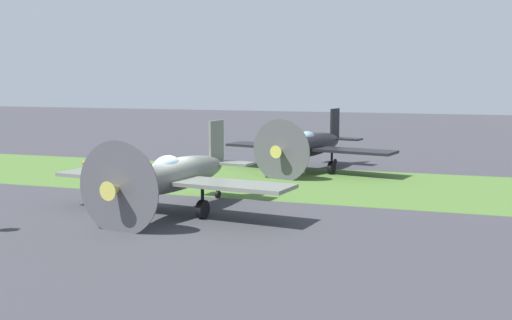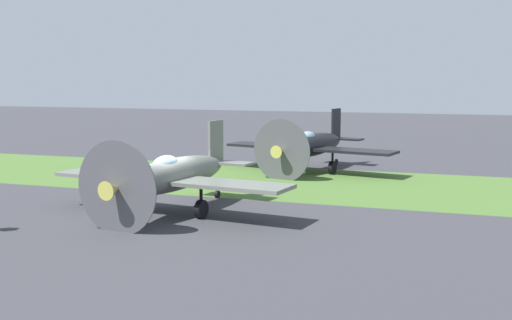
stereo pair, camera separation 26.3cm
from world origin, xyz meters
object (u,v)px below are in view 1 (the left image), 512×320
Objects in this scene: airplane_lead at (174,175)px; airplane_wingman at (310,145)px; fuel_drum at (172,177)px; supply_crate at (90,167)px.

airplane_lead is 1.00× the size of airplane_wingman.
airplane_lead is at bearing 117.18° from fuel_drum.
supply_crate is (9.89, -8.93, -1.27)m from airplane_lead.
airplane_lead is 13.68m from airplane_wingman.
airplane_lead is 7.15m from fuel_drum.
airplane_wingman is 11.90× the size of fuel_drum.
airplane_wingman is 13.18m from supply_crate.
airplane_lead is 13.39m from supply_crate.
airplane_wingman is at bearing -159.76° from supply_crate.
airplane_wingman reaches higher than fuel_drum.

